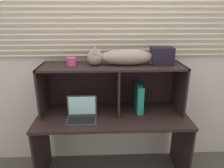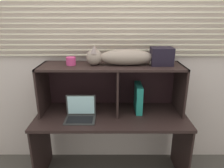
% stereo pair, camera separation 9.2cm
% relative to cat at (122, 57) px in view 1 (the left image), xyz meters
% --- Properties ---
extents(back_panel_with_blinds, '(4.40, 0.08, 2.50)m').
position_rel_cat_xyz_m(back_panel_with_blinds, '(-0.10, 0.25, -0.09)').
color(back_panel_with_blinds, beige).
rests_on(back_panel_with_blinds, ground).
extents(desk, '(1.57, 0.64, 0.76)m').
position_rel_cat_xyz_m(desk, '(-0.10, -0.10, -0.73)').
color(desk, black).
rests_on(desk, ground).
extents(hutch_shelf_unit, '(1.47, 0.41, 0.51)m').
position_rel_cat_xyz_m(hutch_shelf_unit, '(-0.09, 0.04, -0.23)').
color(hutch_shelf_unit, black).
rests_on(hutch_shelf_unit, desk).
extents(cat, '(0.88, 0.19, 0.20)m').
position_rel_cat_xyz_m(cat, '(0.00, 0.00, 0.00)').
color(cat, gray).
rests_on(cat, hutch_shelf_unit).
extents(laptop, '(0.30, 0.21, 0.23)m').
position_rel_cat_xyz_m(laptop, '(-0.41, -0.18, -0.54)').
color(laptop, '#303030').
rests_on(laptop, desk).
extents(binder_upright, '(0.06, 0.27, 0.30)m').
position_rel_cat_xyz_m(binder_upright, '(0.19, 0.00, -0.44)').
color(binder_upright, '#1F7E72').
rests_on(binder_upright, desk).
extents(book_stack, '(0.16, 0.23, 0.03)m').
position_rel_cat_xyz_m(book_stack, '(-0.46, -0.00, -0.57)').
color(book_stack, brown).
rests_on(book_stack, desk).
extents(small_basket, '(0.10, 0.10, 0.08)m').
position_rel_cat_xyz_m(small_basket, '(-0.51, 0.00, -0.04)').
color(small_basket, '#C73975').
rests_on(small_basket, hutch_shelf_unit).
extents(storage_box, '(0.22, 0.17, 0.18)m').
position_rel_cat_xyz_m(storage_box, '(0.41, 0.00, 0.01)').
color(storage_box, black).
rests_on(storage_box, hutch_shelf_unit).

